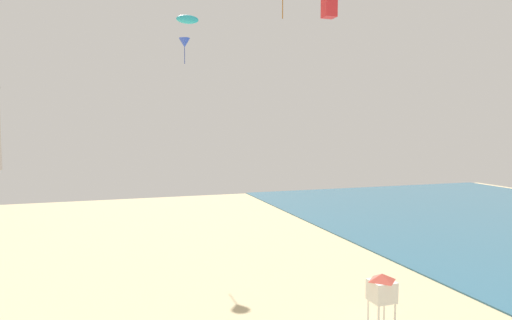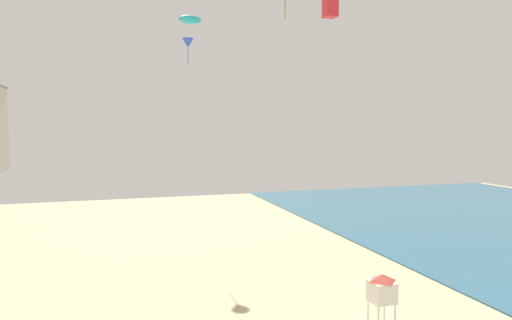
% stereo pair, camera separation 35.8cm
% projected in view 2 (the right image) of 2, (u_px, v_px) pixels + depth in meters
% --- Properties ---
extents(lifeguard_stand, '(1.10, 1.10, 2.55)m').
position_uv_depth(lifeguard_stand, '(382.00, 289.00, 22.13)').
color(lifeguard_stand, white).
rests_on(lifeguard_stand, ground).
extents(kite_red_box, '(0.71, 0.71, 1.12)m').
position_uv_depth(kite_red_box, '(330.00, 7.00, 26.22)').
color(kite_red_box, red).
extents(kite_cyan_parafoil, '(1.65, 0.46, 0.64)m').
position_uv_depth(kite_cyan_parafoil, '(190.00, 20.00, 34.12)').
color(kite_cyan_parafoil, '#2DB7CC').
extents(kite_blue_delta, '(0.99, 0.99, 2.25)m').
position_uv_depth(kite_blue_delta, '(188.00, 43.00, 41.06)').
color(kite_blue_delta, blue).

